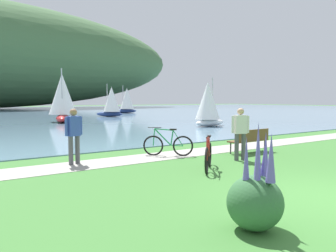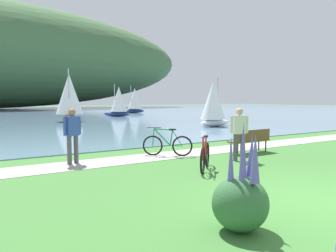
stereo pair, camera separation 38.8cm
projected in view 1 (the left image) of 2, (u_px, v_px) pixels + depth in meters
The scene contains 12 objects.
ground_plane at pixel (335, 199), 6.80m from camera, with size 200.00×200.00×0.00m, color #3D7533.
shoreline_path at pixel (162, 156), 11.88m from camera, with size 60.00×1.50×0.01m, color #A39E93.
park_bench_near_camera at pixel (250, 139), 12.62m from camera, with size 1.81×0.54×0.88m.
bicycle_leaning_near_bench at pixel (208, 156), 9.53m from camera, with size 1.32×1.26×1.01m.
bicycle_beside_path at pixel (168, 145), 11.90m from camera, with size 1.38×1.21×1.01m.
person_at_shoreline at pixel (74, 133), 10.30m from camera, with size 0.59×0.32×1.71m.
person_on_the_grass at pixel (240, 131), 11.00m from camera, with size 0.57×0.35×1.71m.
echium_bush_beside_closest at pixel (256, 199), 5.15m from camera, with size 0.86×0.86×1.66m.
sailboat_nearest_to_shore at pixel (127, 100), 47.81m from camera, with size 3.41×2.43×3.86m.
sailboat_mid_bay at pixel (111, 101), 38.08m from camera, with size 2.86×3.00×3.67m.
sailboat_toward_hillside at pixel (208, 103), 24.27m from camera, with size 3.08×2.03×3.51m.
sailboat_far_off at pixel (62, 97), 28.74m from camera, with size 2.92×3.98×4.51m.
Camera 1 is at (-6.57, -3.53, 2.00)m, focal length 36.27 mm.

